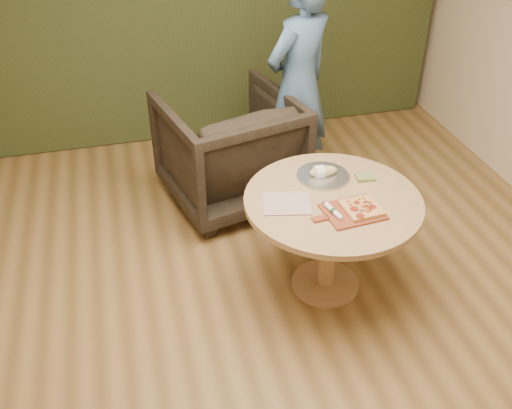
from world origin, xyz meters
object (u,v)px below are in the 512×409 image
Objects in this scene: flatbread_pizza at (362,208)px; cutlery_roll at (334,211)px; pedestal_table at (331,216)px; pizza_paddle at (351,212)px; armchair at (229,145)px; serving_tray at (323,176)px; bread_roll at (322,172)px; person_standing at (298,85)px.

cutlery_roll is at bearing 177.15° from flatbread_pizza.
pizza_paddle is (0.05, -0.18, 0.15)m from pedestal_table.
armchair is at bearing 110.19° from flatbread_pizza.
cutlery_roll is 0.44m from serving_tray.
bread_roll is 0.10× the size of person_standing.
serving_tray is (0.09, 0.43, -0.02)m from cutlery_roll.
pedestal_table is 0.30m from serving_tray.
flatbread_pizza is at bearing -16.47° from cutlery_roll.
person_standing is (0.26, 1.52, 0.15)m from cutlery_roll.
pedestal_table is 1.40m from person_standing.
armchair reaches higher than serving_tray.
person_standing reaches higher than serving_tray.
cutlery_roll is (-0.18, 0.01, 0.00)m from flatbread_pizza.
flatbread_pizza reaches higher than cutlery_roll.
pedestal_table is 5.91× the size of bread_roll.
flatbread_pizza is 0.23× the size of armchair.
person_standing reaches higher than pedestal_table.
flatbread_pizza is 1.23× the size of bread_roll.
flatbread_pizza reaches higher than serving_tray.
flatbread_pizza is 0.18m from cutlery_roll.
armchair is (-0.35, 1.42, -0.26)m from cutlery_roll.
bread_roll is (-0.01, 0.00, 0.04)m from serving_tray.
person_standing is at bearing 87.02° from flatbread_pizza.
serving_tray is (-0.09, 0.43, -0.02)m from flatbread_pizza.
flatbread_pizza reaches higher than pizza_paddle.
person_standing is at bearing 175.63° from armchair.
armchair is at bearing -21.12° from person_standing.
pizza_paddle is 1.52m from armchair.
cutlery_roll is 1.49m from armchair.
pizza_paddle is 0.12m from cutlery_roll.
cutlery_roll is 1.55m from person_standing.
flatbread_pizza is 1.20× the size of cutlery_roll.
armchair is (-0.41, 1.25, -0.09)m from pedestal_table.
flatbread_pizza is (0.12, -0.18, 0.17)m from pedestal_table.
person_standing is at bearing 81.09° from serving_tray.
bread_roll reaches higher than flatbread_pizza.
person_standing reaches higher than cutlery_roll.
armchair is at bearing 90.07° from cutlery_roll.
bread_roll is (-0.04, 0.43, 0.04)m from pizza_paddle.
bread_roll reaches higher than serving_tray.
armchair is at bearing 113.13° from bread_roll.
flatbread_pizza is 0.45m from bread_roll.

